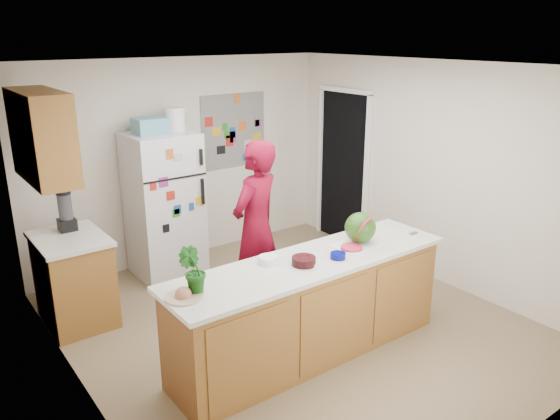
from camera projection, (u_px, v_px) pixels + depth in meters
floor at (293, 325)px, 5.45m from camera, size 4.00×4.50×0.02m
wall_back at (182, 161)px, 6.78m from camera, size 4.00×0.02×2.50m
wall_left at (74, 255)px, 3.92m from camera, size 0.02×4.50×2.50m
wall_right at (433, 173)px, 6.20m from camera, size 0.02×4.50×2.50m
ceiling at (295, 65)px, 4.67m from camera, size 4.00×4.50×0.02m
doorway at (344, 168)px, 7.36m from camera, size 0.03×0.85×2.04m
peninsula_base at (310, 310)px, 4.82m from camera, size 2.60×0.62×0.88m
peninsula_top at (311, 262)px, 4.67m from camera, size 2.68×0.70×0.04m
side_counter_base at (75, 281)px, 5.39m from camera, size 0.60×0.80×0.86m
side_counter_top at (69, 239)px, 5.25m from camera, size 0.64×0.84×0.04m
upper_cabinets at (42, 136)px, 4.82m from camera, size 0.35×1.00×0.80m
refrigerator at (164, 205)px, 6.36m from camera, size 0.75×0.70×1.70m
fridge_top_bin at (150, 126)px, 6.01m from camera, size 0.35×0.28×0.18m
photo_collage at (234, 131)px, 7.10m from camera, size 0.95×0.01×0.95m
person at (256, 227)px, 5.53m from camera, size 0.76×0.64×1.79m
blender_appliance at (66, 212)px, 5.36m from camera, size 0.13×0.13×0.38m
cutting_board at (356, 245)px, 4.98m from camera, size 0.47×0.37×0.01m
watermelon at (360, 228)px, 4.98m from camera, size 0.29×0.29×0.29m
watermelon_slice at (352, 247)px, 4.88m from camera, size 0.19×0.19×0.02m
cherry_bowl at (304, 261)px, 4.56m from camera, size 0.26×0.26×0.07m
white_bowl at (268, 260)px, 4.59m from camera, size 0.18×0.18×0.06m
cobalt_bowl at (338, 256)px, 4.69m from camera, size 0.18×0.18×0.05m
plate at (184, 297)px, 4.00m from camera, size 0.34×0.34×0.02m
paper_towel at (308, 263)px, 4.58m from camera, size 0.21×0.20×0.02m
keys at (414, 233)px, 5.26m from camera, size 0.10×0.05×0.01m
potted_plant at (193, 271)px, 4.03m from camera, size 0.25×0.25×0.36m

